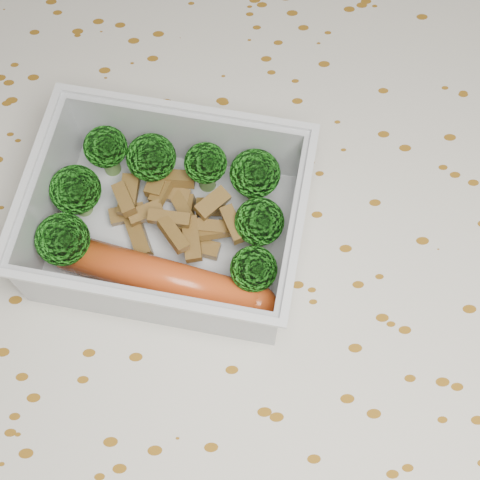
{
  "coord_description": "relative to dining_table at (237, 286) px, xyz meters",
  "views": [
    {
      "loc": [
        -0.01,
        -0.19,
        1.21
      ],
      "look_at": [
        0.0,
        -0.01,
        0.78
      ],
      "focal_mm": 50.0,
      "sensor_mm": 36.0,
      "label": 1
    }
  ],
  "objects": [
    {
      "name": "sausage",
      "position": [
        -0.05,
        -0.03,
        0.11
      ],
      "size": [
        0.16,
        0.07,
        0.03
      ],
      "color": "#C64819",
      "rests_on": "lunch_container"
    },
    {
      "name": "dining_table",
      "position": [
        0.0,
        0.0,
        0.0
      ],
      "size": [
        1.4,
        0.9,
        0.75
      ],
      "color": "brown",
      "rests_on": "ground"
    },
    {
      "name": "ground_plane",
      "position": [
        0.0,
        0.0,
        -0.67
      ],
      "size": [
        4.0,
        4.0,
        0.0
      ],
      "primitive_type": "plane",
      "color": "olive",
      "rests_on": "ground"
    },
    {
      "name": "tablecloth",
      "position": [
        0.0,
        0.0,
        0.05
      ],
      "size": [
        1.46,
        0.96,
        0.19
      ],
      "color": "silver",
      "rests_on": "dining_table"
    },
    {
      "name": "meat_pile",
      "position": [
        -0.04,
        0.02,
        0.11
      ],
      "size": [
        0.1,
        0.08,
        0.03
      ],
      "color": "brown",
      "rests_on": "lunch_container"
    },
    {
      "name": "broccoli_florets",
      "position": [
        -0.05,
        0.03,
        0.12
      ],
      "size": [
        0.17,
        0.13,
        0.05
      ],
      "color": "#608C3F",
      "rests_on": "lunch_container"
    },
    {
      "name": "lunch_container",
      "position": [
        -0.05,
        0.01,
        0.11
      ],
      "size": [
        0.22,
        0.19,
        0.07
      ],
      "color": "silver",
      "rests_on": "tablecloth"
    }
  ]
}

